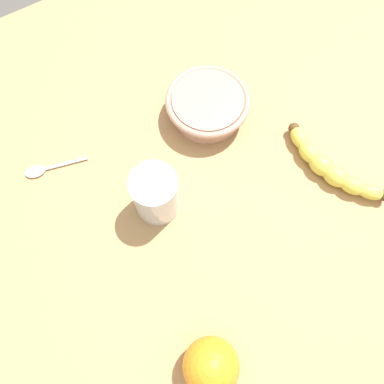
{
  "coord_description": "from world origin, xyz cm",
  "views": [
    {
      "loc": [
        14.86,
        -16.04,
        63.61
      ],
      "look_at": [
        -4.33,
        -4.32,
        5.0
      ],
      "focal_mm": 34.91,
      "sensor_mm": 36.0,
      "label": 1
    }
  ],
  "objects": [
    {
      "name": "banana",
      "position": [
        4.29,
        18.66,
        4.72
      ],
      "size": [
        20.33,
        8.66,
        3.44
      ],
      "rotation": [
        0.0,
        0.0,
        0.27
      ],
      "color": "#E2D44A",
      "rests_on": "wooden_tabletop"
    },
    {
      "name": "wooden_tabletop",
      "position": [
        0.0,
        0.0,
        1.5
      ],
      "size": [
        120.0,
        120.0,
        3.0
      ],
      "primitive_type": "cube",
      "color": "#AC8453",
      "rests_on": "ground"
    },
    {
      "name": "orange_fruit",
      "position": [
        19.69,
        -15.92,
        6.99
      ],
      "size": [
        7.97,
        7.97,
        7.97
      ],
      "primitive_type": "sphere",
      "color": "orange",
      "rests_on": "wooden_tabletop"
    },
    {
      "name": "ceramic_bowl",
      "position": [
        -17.0,
        6.72,
        5.94
      ],
      "size": [
        15.31,
        15.31,
        4.93
      ],
      "color": "tan",
      "rests_on": "wooden_tabletop"
    },
    {
      "name": "smoothie_glass",
      "position": [
        -6.0,
        -10.09,
        7.73
      ],
      "size": [
        7.46,
        7.46,
        9.99
      ],
      "color": "silver",
      "rests_on": "wooden_tabletop"
    },
    {
      "name": "teaspoon",
      "position": [
        -22.47,
        -25.01,
        3.4
      ],
      "size": [
        4.29,
        11.19,
        0.8
      ],
      "rotation": [
        0.0,
        0.0,
        4.45
      ],
      "color": "silver",
      "rests_on": "wooden_tabletop"
    }
  ]
}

